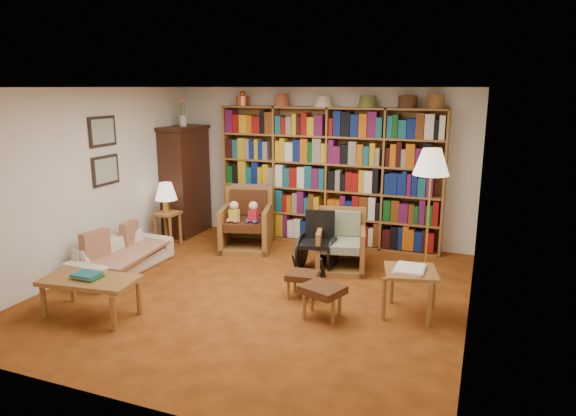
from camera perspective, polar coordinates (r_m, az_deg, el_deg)
The scene contains 23 objects.
floor at distance 6.54m, azimuth -3.47°, elevation -9.25°, with size 5.00×5.00×0.00m, color #924516.
ceiling at distance 6.03m, azimuth -3.81°, elevation 13.24°, with size 5.00×5.00×0.00m, color white.
wall_back at distance 8.46m, azimuth 3.51°, elevation 4.77°, with size 5.00×5.00×0.00m, color silver.
wall_front at distance 4.11m, azimuth -18.47°, elevation -5.19°, with size 5.00×5.00×0.00m, color silver.
wall_left at distance 7.55m, azimuth -21.14°, elevation 2.85°, with size 5.00×5.00×0.00m, color silver.
wall_right at distance 5.61m, azimuth 20.22°, elevation -0.44°, with size 5.00×5.00×0.00m, color silver.
bookshelf at distance 8.25m, azimuth 4.47°, elevation 3.98°, with size 3.60×0.30×2.42m.
curio_cabinet at distance 9.02m, azimuth -11.31°, elevation 3.16°, with size 0.50×0.95×2.40m.
framed_pictures at distance 7.70m, azimuth -19.76°, elevation 5.98°, with size 0.03×0.52×0.97m.
sofa at distance 7.49m, azimuth -17.98°, elevation -5.03°, with size 0.62×1.57×0.46m, color beige.
sofa_throw at distance 7.44m, azimuth -17.71°, elevation -4.57°, with size 0.70×1.30×0.04m, color beige.
cushion_left at distance 7.77m, azimuth -17.22°, elevation -2.63°, with size 0.11×0.36×0.36m, color maroon.
cushion_right at distance 7.26m, azimuth -20.63°, elevation -4.00°, with size 0.13×0.41×0.41m, color maroon.
side_table_lamp at distance 8.47m, azimuth -13.24°, elevation -1.50°, with size 0.36×0.36×0.55m.
table_lamp at distance 8.36m, azimuth -13.41°, elevation 1.70°, with size 0.35×0.35×0.48m.
armchair_leather at distance 8.17m, azimuth -4.36°, elevation -1.69°, with size 0.98×0.99×0.97m.
armchair_sage at distance 7.29m, azimuth 6.08°, elevation -4.23°, with size 0.83×0.84×0.83m.
wheelchair at distance 7.12m, azimuth 3.26°, elevation -4.04°, with size 0.48×0.67×0.84m.
floor_lamp at distance 6.79m, azimuth 15.61°, elevation 4.36°, with size 0.46×0.46×1.75m.
side_table_papers at distance 5.90m, azimuth 13.45°, elevation -7.42°, with size 0.68×0.68×0.56m.
footstool_a at distance 6.27m, azimuth 1.61°, elevation -7.68°, with size 0.41×0.36×0.32m.
footstool_b at distance 5.74m, azimuth 3.85°, elevation -9.26°, with size 0.54×0.50×0.37m.
coffee_table at distance 6.15m, azimuth -21.15°, elevation -7.76°, with size 1.10×0.64×0.50m.
Camera 1 is at (2.55, -5.47, 2.51)m, focal length 32.00 mm.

